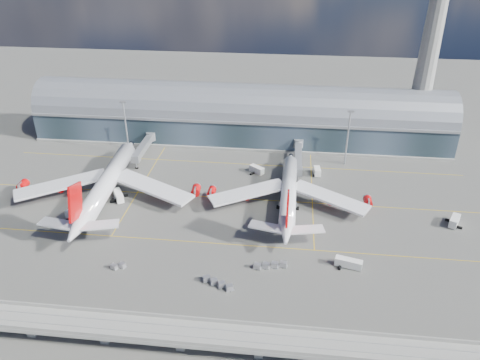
# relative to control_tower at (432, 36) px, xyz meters

# --- Properties ---
(ground) EXTENTS (500.00, 500.00, 0.00)m
(ground) POSITION_rel_control_tower_xyz_m (-85.00, -83.00, -51.64)
(ground) COLOR #474744
(ground) RESTS_ON ground
(taxi_lines) EXTENTS (200.00, 80.12, 0.01)m
(taxi_lines) POSITION_rel_control_tower_xyz_m (-85.00, -60.89, -51.63)
(taxi_lines) COLOR gold
(taxi_lines) RESTS_ON ground
(terminal) EXTENTS (200.00, 30.00, 28.00)m
(terminal) POSITION_rel_control_tower_xyz_m (-85.00, -5.01, -40.30)
(terminal) COLOR #1F2D34
(terminal) RESTS_ON ground
(control_tower) EXTENTS (19.00, 19.00, 103.00)m
(control_tower) POSITION_rel_control_tower_xyz_m (0.00, 0.00, 0.00)
(control_tower) COLOR gray
(control_tower) RESTS_ON ground
(guideway) EXTENTS (220.00, 8.50, 7.20)m
(guideway) POSITION_rel_control_tower_xyz_m (-85.00, -138.00, -46.34)
(guideway) COLOR gray
(guideway) RESTS_ON ground
(floodlight_mast_left) EXTENTS (3.00, 0.70, 25.70)m
(floodlight_mast_left) POSITION_rel_control_tower_xyz_m (-135.00, -28.00, -38.00)
(floodlight_mast_left) COLOR gray
(floodlight_mast_left) RESTS_ON ground
(floodlight_mast_right) EXTENTS (3.00, 0.70, 25.70)m
(floodlight_mast_right) POSITION_rel_control_tower_xyz_m (-35.00, -28.00, -38.00)
(floodlight_mast_right) COLOR gray
(floodlight_mast_right) RESTS_ON ground
(airliner_left) EXTENTS (73.01, 76.70, 23.37)m
(airliner_left) POSITION_rel_control_tower_xyz_m (-129.97, -69.20, -44.96)
(airliner_left) COLOR white
(airliner_left) RESTS_ON ground
(airliner_right) EXTENTS (63.01, 65.83, 20.94)m
(airliner_right) POSITION_rel_control_tower_xyz_m (-59.46, -66.20, -46.21)
(airliner_right) COLOR white
(airliner_right) RESTS_ON ground
(jet_bridge_left) EXTENTS (4.40, 28.00, 7.25)m
(jet_bridge_left) POSITION_rel_control_tower_xyz_m (-126.62, -29.88, -46.46)
(jet_bridge_left) COLOR gray
(jet_bridge_left) RESTS_ON ground
(jet_bridge_right) EXTENTS (4.40, 32.00, 7.25)m
(jet_bridge_right) POSITION_rel_control_tower_xyz_m (-55.95, -31.82, -46.46)
(jet_bridge_right) COLOR gray
(jet_bridge_right) RESTS_ON ground
(service_truck_0) EXTENTS (6.43, 8.21, 3.32)m
(service_truck_0) POSITION_rel_control_tower_xyz_m (-125.59, -69.12, -49.92)
(service_truck_0) COLOR silver
(service_truck_0) RESTS_ON ground
(service_truck_1) EXTENTS (6.23, 5.21, 3.31)m
(service_truck_1) POSITION_rel_control_tower_xyz_m (-137.47, -84.75, -49.97)
(service_truck_1) COLOR silver
(service_truck_1) RESTS_ON ground
(service_truck_2) EXTENTS (8.78, 4.48, 3.06)m
(service_truck_2) POSITION_rel_control_tower_xyz_m (-39.62, -100.52, -50.04)
(service_truck_2) COLOR silver
(service_truck_2) RESTS_ON ground
(service_truck_3) EXTENTS (5.43, 7.27, 3.30)m
(service_truck_3) POSITION_rel_control_tower_xyz_m (0.21, -72.40, -49.95)
(service_truck_3) COLOR silver
(service_truck_3) RESTS_ON ground
(service_truck_4) EXTENTS (3.19, 5.77, 3.22)m
(service_truck_4) POSITION_rel_control_tower_xyz_m (-47.63, -39.52, -50.01)
(service_truck_4) COLOR silver
(service_truck_4) RESTS_ON ground
(service_truck_5) EXTENTS (6.81, 6.06, 3.21)m
(service_truck_5) POSITION_rel_control_tower_xyz_m (-73.57, -40.97, -50.00)
(service_truck_5) COLOR silver
(service_truck_5) RESTS_ON ground
(cargo_train_0) EXTENTS (4.92, 3.25, 1.60)m
(cargo_train_0) POSITION_rel_control_tower_xyz_m (-111.76, -109.29, -50.80)
(cargo_train_0) COLOR gray
(cargo_train_0) RESTS_ON ground
(cargo_train_1) EXTENTS (10.42, 5.71, 1.77)m
(cargo_train_1) POSITION_rel_control_tower_xyz_m (-79.22, -113.68, -50.71)
(cargo_train_1) COLOR gray
(cargo_train_1) RESTS_ON ground
(cargo_train_2) EXTENTS (10.97, 4.03, 1.81)m
(cargo_train_2) POSITION_rel_control_tower_xyz_m (-64.07, -103.59, -50.69)
(cargo_train_2) COLOR gray
(cargo_train_2) RESTS_ON ground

